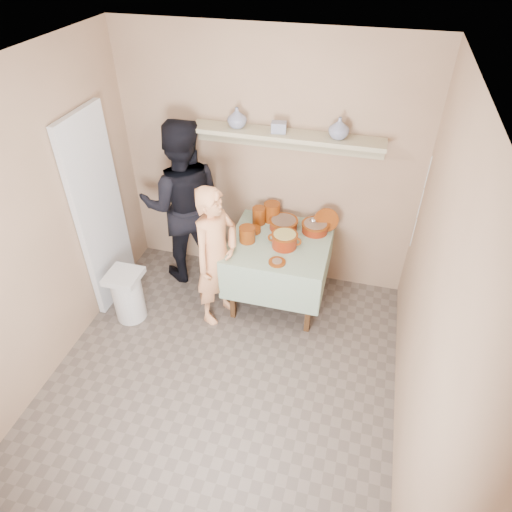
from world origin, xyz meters
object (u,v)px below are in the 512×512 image
(trash_bin, at_px, (128,295))
(cazuela_rice, at_px, (285,239))
(person_cook, at_px, (216,257))
(serving_table, at_px, (279,250))
(person_helper, at_px, (183,204))

(trash_bin, bearing_deg, cazuela_rice, 21.25)
(cazuela_rice, bearing_deg, person_cook, -153.43)
(serving_table, bearing_deg, person_cook, -144.86)
(person_helper, height_order, serving_table, person_helper)
(serving_table, height_order, cazuela_rice, cazuela_rice)
(person_cook, bearing_deg, person_helper, 67.53)
(person_cook, bearing_deg, serving_table, -31.61)
(person_helper, relative_size, trash_bin, 3.23)
(serving_table, bearing_deg, trash_bin, -155.23)
(person_cook, relative_size, cazuela_rice, 4.45)
(cazuela_rice, bearing_deg, trash_bin, -158.75)
(person_cook, bearing_deg, cazuela_rice, -40.18)
(trash_bin, bearing_deg, person_cook, 17.36)
(person_cook, xyz_separation_m, trash_bin, (-0.86, -0.27, -0.45))
(cazuela_rice, height_order, trash_bin, cazuela_rice)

